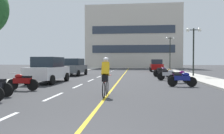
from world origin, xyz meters
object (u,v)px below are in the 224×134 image
at_px(street_lamp_mid, 194,40).
at_px(motorcycle_5, 179,76).
at_px(motorcycle_9, 162,71).
at_px(motorcycle_6, 168,75).
at_px(street_lamp_far, 170,46).
at_px(cyclist_rider, 106,76).
at_px(motorcycle_3, 22,81).
at_px(parked_car_mid, 75,67).
at_px(motorcycle_8, 162,72).
at_px(motorcycle_4, 182,79).
at_px(parked_car_far, 156,65).
at_px(parked_car_near, 48,70).
at_px(motorcycle_10, 161,70).
at_px(motorcycle_7, 167,73).

height_order(street_lamp_mid, motorcycle_5, street_lamp_mid).
height_order(street_lamp_mid, motorcycle_9, street_lamp_mid).
bearing_deg(motorcycle_6, street_lamp_far, 80.34).
height_order(street_lamp_far, cyclist_rider, street_lamp_far).
bearing_deg(motorcycle_3, street_lamp_mid, 43.68).
xyz_separation_m(parked_car_mid, motorcycle_8, (9.13, -1.35, -0.44)).
bearing_deg(motorcycle_5, street_lamp_far, 82.44).
bearing_deg(motorcycle_4, parked_car_far, 88.65).
distance_m(parked_car_near, motorcycle_8, 11.04).
bearing_deg(motorcycle_10, motorcycle_4, -91.34).
height_order(parked_car_mid, motorcycle_5, parked_car_mid).
height_order(motorcycle_6, motorcycle_10, same).
height_order(parked_car_mid, motorcycle_9, parked_car_mid).
bearing_deg(motorcycle_3, motorcycle_4, 16.72).
distance_m(parked_car_near, parked_car_mid, 8.04).
xyz_separation_m(motorcycle_5, motorcycle_6, (-0.44, 2.04, 0.00)).
height_order(parked_car_mid, motorcycle_8, parked_car_mid).
distance_m(parked_car_near, motorcycle_7, 10.26).
height_order(motorcycle_6, motorcycle_9, same).
height_order(motorcycle_5, cyclist_rider, cyclist_rider).
bearing_deg(cyclist_rider, motorcycle_9, 73.45).
height_order(motorcycle_5, motorcycle_9, same).
relative_size(motorcycle_3, motorcycle_6, 1.00).
relative_size(street_lamp_far, parked_car_mid, 1.26).
distance_m(parked_car_near, cyclist_rider, 7.19).
relative_size(parked_car_near, motorcycle_10, 2.50).
xyz_separation_m(motorcycle_4, cyclist_rider, (-4.12, -3.90, 0.41)).
xyz_separation_m(motorcycle_8, cyclist_rider, (-3.97, -12.04, 0.41)).
relative_size(street_lamp_mid, motorcycle_9, 2.75).
xyz_separation_m(street_lamp_mid, parked_car_far, (-2.42, 10.93, -2.64)).
relative_size(motorcycle_8, motorcycle_10, 1.00).
relative_size(motorcycle_6, motorcycle_10, 1.00).
relative_size(motorcycle_4, motorcycle_7, 1.02).
relative_size(street_lamp_mid, motorcycle_5, 2.78).
bearing_deg(parked_car_near, motorcycle_10, 49.72).
bearing_deg(motorcycle_9, motorcycle_6, -92.64).
bearing_deg(street_lamp_mid, street_lamp_far, 89.33).
bearing_deg(street_lamp_far, motorcycle_5, -97.56).
relative_size(parked_car_far, motorcycle_3, 2.49).
bearing_deg(cyclist_rider, motorcycle_10, 74.81).
bearing_deg(street_lamp_far, parked_car_mid, -132.09).
xyz_separation_m(motorcycle_3, motorcycle_7, (8.74, 8.96, 0.00)).
relative_size(motorcycle_3, cyclist_rider, 0.96).
bearing_deg(motorcycle_8, motorcycle_3, -128.40).
height_order(street_lamp_far, parked_car_mid, street_lamp_far).
bearing_deg(parked_car_far, motorcycle_3, -112.54).
distance_m(motorcycle_9, cyclist_rider, 14.84).
bearing_deg(motorcycle_3, motorcycle_9, 55.86).
distance_m(motorcycle_5, motorcycle_9, 8.17).
height_order(parked_car_far, motorcycle_7, parked_car_far).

